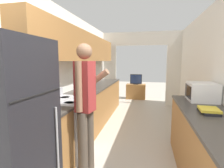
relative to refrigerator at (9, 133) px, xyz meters
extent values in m
cube|color=silver|center=(-0.37, 1.54, 0.39)|extent=(0.06, 7.70, 2.50)
cube|color=#9E6B38|center=(-0.18, 2.48, 0.96)|extent=(0.32, 4.23, 0.61)
cube|color=silver|center=(2.32, 1.54, 0.39)|extent=(0.06, 7.70, 2.50)
cube|color=silver|center=(-0.21, 4.82, 0.16)|extent=(0.65, 0.06, 2.05)
cube|color=silver|center=(2.16, 4.82, 0.16)|extent=(0.65, 0.06, 2.05)
cube|color=silver|center=(0.97, 4.82, 1.41)|extent=(3.03, 0.06, 0.45)
cube|color=#9E6B38|center=(-0.04, 0.61, -0.43)|extent=(0.60, 0.48, 0.87)
cube|color=#3D3833|center=(-0.04, 0.60, 0.03)|extent=(0.62, 0.49, 0.03)
cube|color=#9E6B38|center=(-0.04, 3.11, -0.43)|extent=(0.60, 2.97, 0.87)
cube|color=#3D3833|center=(-0.04, 3.12, 0.03)|extent=(0.62, 2.98, 0.03)
cube|color=#9E6B38|center=(1.99, 0.84, -0.43)|extent=(0.60, 2.25, 0.87)
cube|color=#3D3833|center=(1.99, 0.84, 0.03)|extent=(0.62, 2.28, 0.03)
cube|color=black|center=(0.00, 0.00, 0.00)|extent=(0.68, 0.70, 1.73)
cube|color=black|center=(0.34, 0.00, 0.38)|extent=(0.01, 0.68, 0.01)
cylinder|color=#99999E|center=(0.36, 0.22, -0.14)|extent=(0.02, 0.02, 0.69)
cube|color=#B7B7BC|center=(-0.03, 1.24, -0.41)|extent=(0.62, 0.78, 0.91)
cube|color=black|center=(0.28, 1.24, -0.41)|extent=(0.01, 0.53, 0.27)
cylinder|color=#B7B7BC|center=(0.30, 1.24, -0.18)|extent=(0.02, 0.62, 0.02)
cube|color=#B7B7BC|center=(-0.32, 1.24, 0.11)|extent=(0.04, 0.78, 0.14)
cylinder|color=#232328|center=(0.09, 1.07, 0.04)|extent=(0.16, 0.16, 0.01)
cylinder|color=#232328|center=(0.09, 1.41, 0.04)|extent=(0.16, 0.16, 0.01)
cylinder|color=#232328|center=(-0.15, 1.07, 0.04)|extent=(0.16, 0.16, 0.01)
cylinder|color=#232328|center=(-0.15, 1.41, 0.04)|extent=(0.16, 0.16, 0.01)
cylinder|color=#4C4238|center=(0.43, 0.72, -0.43)|extent=(0.15, 0.15, 0.87)
cylinder|color=#4C4238|center=(0.46, 0.89, -0.43)|extent=(0.15, 0.15, 0.87)
cube|color=maroon|center=(0.45, 0.80, 0.33)|extent=(0.24, 0.24, 0.65)
cylinder|color=#8C664C|center=(0.42, 0.66, 0.35)|extent=(0.09, 0.09, 0.62)
cylinder|color=#8C664C|center=(0.47, 0.95, 0.35)|extent=(0.56, 0.18, 0.42)
sphere|color=#8C664C|center=(0.45, 0.80, 0.78)|extent=(0.20, 0.20, 0.20)
cube|color=white|center=(2.07, 1.60, 0.18)|extent=(0.40, 0.46, 0.28)
cube|color=black|center=(1.87, 1.55, 0.18)|extent=(0.01, 0.28, 0.19)
cube|color=#38383D|center=(1.87, 1.76, 0.18)|extent=(0.01, 0.09, 0.20)
cube|color=black|center=(1.96, 0.91, 0.06)|extent=(0.19, 0.30, 0.03)
cube|color=gold|center=(1.97, 0.92, 0.08)|extent=(0.23, 0.27, 0.03)
cube|color=#9E6B38|center=(0.77, 5.72, -0.57)|extent=(0.76, 0.42, 0.59)
cube|color=black|center=(0.77, 5.68, -0.26)|extent=(0.20, 0.16, 0.02)
cube|color=black|center=(0.77, 5.68, -0.06)|extent=(0.46, 0.04, 0.38)
cube|color=navy|center=(0.77, 5.65, -0.06)|extent=(0.42, 0.01, 0.34)
camera|label=1|loc=(1.24, -1.30, 0.66)|focal=28.00mm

